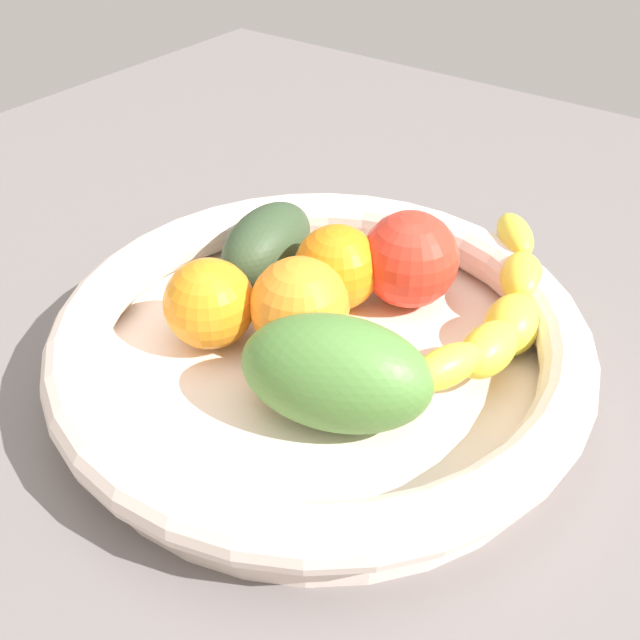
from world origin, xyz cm
name	(u,v)px	position (x,y,z in cm)	size (l,w,h in cm)	color
kitchen_counter	(320,388)	(0.00, 0.00, 1.50)	(120.00, 120.00, 3.00)	slate
fruit_bowl	(320,342)	(0.00, 0.00, 5.74)	(36.26, 36.26, 5.32)	beige
banana_draped_left	(502,311)	(-8.43, 9.23, 7.42)	(22.85, 8.82, 4.94)	yellow
orange_front	(299,307)	(0.10, -1.71, 8.06)	(6.79, 6.79, 6.79)	orange
orange_mid_left	(337,268)	(-5.61, -2.59, 7.85)	(6.36, 6.36, 6.36)	orange
orange_mid_right	(209,304)	(3.15, -7.06, 7.82)	(6.30, 6.30, 6.30)	orange
mango_green	(336,373)	(4.12, 4.20, 8.14)	(11.84, 6.95, 7.15)	#4F8138
tomato_red	(410,259)	(-9.14, 1.44, 8.27)	(7.20, 7.20, 7.20)	red
avocado_dark	(267,245)	(-5.60, -9.22, 7.40)	(9.85, 5.47, 5.71)	#30442A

